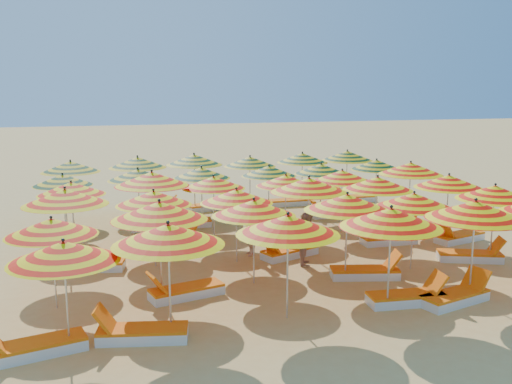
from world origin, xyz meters
TOP-DOWN VIEW (x-y plane):
  - ground at (0.00, 0.00)m, footprint 120.00×120.00m
  - umbrella_0 at (-5.40, -5.59)m, footprint 2.44×2.44m
  - umbrella_1 at (-3.51, -5.48)m, footprint 2.50×2.50m
  - umbrella_2 at (-1.06, -5.35)m, footprint 2.83×2.83m
  - umbrella_3 at (1.17, -5.56)m, footprint 2.42×2.42m
  - umbrella_4 at (3.34, -5.46)m, footprint 2.35×2.35m
  - umbrella_6 at (-5.72, -3.42)m, footprint 1.97×1.97m
  - umbrella_7 at (-3.43, -3.44)m, footprint 2.75×2.75m
  - umbrella_8 at (-1.12, -3.10)m, footprint 2.62×2.62m
  - umbrella_9 at (1.13, -3.53)m, footprint 2.57×2.57m
  - umbrella_10 at (3.19, -3.21)m, footprint 2.32×2.32m
  - umbrella_11 at (5.71, -3.19)m, footprint 2.11×2.11m
  - umbrella_12 at (-5.50, -1.01)m, footprint 2.81×2.81m
  - umbrella_13 at (-3.28, -1.04)m, footprint 2.43×2.43m
  - umbrella_14 at (-1.09, -1.30)m, footprint 2.62×2.62m
  - umbrella_15 at (1.03, -1.26)m, footprint 2.85×2.85m
  - umbrella_16 at (3.33, -0.99)m, footprint 2.35×2.35m
  - umbrella_17 at (5.61, -1.25)m, footprint 2.67×2.67m
  - umbrella_18 at (-5.41, 1.30)m, footprint 2.49×2.49m
  - umbrella_19 at (-3.10, 0.94)m, footprint 2.66×2.66m
  - umbrella_20 at (-1.19, 1.14)m, footprint 2.59×2.59m
  - umbrella_21 at (1.17, 1.08)m, footprint 2.25×2.25m
  - umbrella_22 at (3.14, 1.05)m, footprint 2.57×2.57m
  - umbrella_23 at (5.64, 0.96)m, footprint 2.70×2.70m
  - umbrella_24 at (-5.72, 3.38)m, footprint 2.44×2.44m
  - umbrella_25 at (-3.32, 3.17)m, footprint 2.55×2.55m
  - umbrella_26 at (-1.17, 3.18)m, footprint 2.48×2.48m
  - umbrella_27 at (1.26, 3.13)m, footprint 2.18×2.18m
  - umbrella_28 at (3.25, 3.09)m, footprint 2.25×2.25m
  - umbrella_29 at (5.70, 3.44)m, footprint 2.37×2.37m
  - umbrella_30 at (-5.51, 5.38)m, footprint 2.27×2.27m
  - umbrella_31 at (-3.12, 5.59)m, footprint 2.44×2.44m
  - umbrella_32 at (-0.99, 5.52)m, footprint 2.90×2.90m
  - umbrella_33 at (1.18, 5.31)m, footprint 2.69×2.69m
  - umbrella_34 at (3.49, 5.61)m, footprint 2.60×2.60m
  - umbrella_35 at (5.37, 5.35)m, footprint 2.62×2.62m
  - lounger_0 at (-6.00, -5.67)m, footprint 1.82×0.95m
  - lounger_1 at (-4.11, -5.58)m, footprint 1.82×0.94m
  - lounger_2 at (1.77, -5.39)m, footprint 1.78×0.74m
  - lounger_3 at (2.83, -5.66)m, footprint 1.82×1.00m
  - lounger_5 at (-2.92, -3.58)m, footprint 1.82×0.96m
  - lounger_6 at (1.73, -3.52)m, footprint 1.82×1.00m
  - lounger_7 at (5.20, -3.05)m, footprint 1.82×1.20m
  - lounger_8 at (-5.00, -0.86)m, footprint 1.82×0.96m
  - lounger_9 at (0.44, -1.26)m, footprint 1.83×1.13m
  - lounger_10 at (3.93, -0.83)m, footprint 1.75×0.64m
  - lounger_11 at (6.11, -1.20)m, footprint 1.82×0.98m
  - lounger_12 at (-2.51, 1.09)m, footprint 1.83×1.11m
  - lounger_13 at (5.13, 0.78)m, footprint 1.83×1.13m
  - lounger_14 at (-2.82, 3.05)m, footprint 1.74×0.60m
  - lounger_15 at (-1.77, 3.19)m, footprint 1.79×0.79m
  - lounger_16 at (3.76, 3.14)m, footprint 1.75×0.65m
  - lounger_17 at (-2.52, 5.65)m, footprint 1.83×1.09m
  - lounger_18 at (-0.39, 5.65)m, footprint 1.83×1.03m
  - lounger_19 at (2.99, 5.57)m, footprint 1.75×0.64m
  - lounger_20 at (5.87, 5.57)m, footprint 1.77×0.69m
  - beachgoer_b at (0.71, -2.02)m, footprint 0.77×0.86m
  - beachgoer_a at (-0.54, -0.76)m, footprint 0.35×0.53m

SIDE VIEW (x-z plane):
  - ground at x=0.00m, z-range 0.00..0.00m
  - lounger_0 at x=-6.00m, z-range -0.19..0.50m
  - lounger_1 at x=-4.11m, z-range -0.19..0.50m
  - lounger_2 at x=1.77m, z-range -0.19..0.50m
  - lounger_3 at x=2.83m, z-range -0.19..0.50m
  - lounger_5 at x=-2.92m, z-range -0.19..0.50m
  - lounger_6 at x=1.73m, z-range -0.19..0.50m
  - lounger_7 at x=5.20m, z-range -0.19..0.50m
  - lounger_8 at x=-5.00m, z-range -0.19..0.50m
  - lounger_9 at x=0.44m, z-range -0.19..0.50m
  - lounger_10 at x=3.93m, z-range -0.19..0.50m
  - lounger_11 at x=6.11m, z-range -0.19..0.50m
  - lounger_12 at x=-2.51m, z-range -0.19..0.50m
  - lounger_13 at x=5.13m, z-range -0.19..0.50m
  - lounger_14 at x=-2.82m, z-range -0.19..0.50m
  - lounger_15 at x=-1.77m, z-range -0.19..0.50m
  - lounger_16 at x=3.76m, z-range -0.19..0.50m
  - lounger_17 at x=-2.52m, z-range -0.19..0.50m
  - lounger_18 at x=-0.39m, z-range -0.19..0.50m
  - lounger_19 at x=2.99m, z-range -0.19..0.50m
  - lounger_20 at x=5.87m, z-range -0.19..0.50m
  - beachgoer_a at x=-0.54m, z-range 0.00..1.45m
  - beachgoer_b at x=0.71m, z-range 0.00..1.45m
  - umbrella_24 at x=-5.72m, z-range 0.77..2.81m
  - umbrella_21 at x=1.17m, z-range 0.78..2.84m
  - umbrella_6 at x=-5.72m, z-range 0.79..2.86m
  - umbrella_28 at x=3.25m, z-range 0.79..2.87m
  - umbrella_27 at x=1.26m, z-range 0.79..2.88m
  - umbrella_18 at x=-5.41m, z-range 0.80..2.89m
  - umbrella_29 at x=5.70m, z-range 0.80..2.90m
  - umbrella_20 at x=-1.19m, z-range 0.80..2.90m
  - umbrella_14 at x=-1.09m, z-range 0.80..2.91m
  - umbrella_0 at x=-5.40m, z-range 0.80..2.91m
  - umbrella_10 at x=3.19m, z-range 0.80..2.92m
  - umbrella_26 at x=-1.17m, z-range 0.80..2.92m
  - umbrella_13 at x=-3.28m, z-range 0.81..2.94m
  - umbrella_22 at x=3.14m, z-range 0.81..2.95m
  - umbrella_25 at x=-3.32m, z-range 0.82..2.97m
  - umbrella_8 at x=-1.12m, z-range 0.82..2.98m
  - umbrella_33 at x=1.18m, z-range 0.83..3.00m
  - umbrella_11 at x=5.71m, z-range 0.84..3.03m
  - umbrella_17 at x=5.61m, z-range 0.84..3.04m
  - umbrella_34 at x=3.49m, z-range 0.84..3.04m
  - umbrella_16 at x=3.33m, z-range 0.84..3.05m
  - umbrella_30 at x=-5.51m, z-range 0.85..3.07m
  - umbrella_9 at x=1.13m, z-range 0.86..3.12m
  - umbrella_35 at x=5.37m, z-range 0.86..3.13m
  - umbrella_31 at x=-3.12m, z-range 0.86..3.14m
  - umbrella_2 at x=-1.06m, z-range 0.86..3.14m
  - umbrella_1 at x=-3.51m, z-range 0.87..3.15m
  - umbrella_12 at x=-5.50m, z-range 0.87..3.17m
  - umbrella_32 at x=-0.99m, z-range 0.88..3.19m
  - umbrella_23 at x=5.64m, z-range 0.88..3.20m
  - umbrella_7 at x=-3.43m, z-range 0.88..3.20m
  - umbrella_3 at x=1.17m, z-range 0.88..3.21m
  - umbrella_15 at x=1.03m, z-range 0.89..3.22m
  - umbrella_4 at x=3.34m, z-range 0.89..3.23m
  - umbrella_19 at x=-3.10m, z-range 0.90..3.26m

